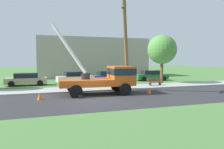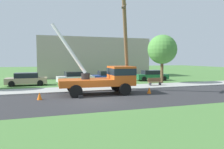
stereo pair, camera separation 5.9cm
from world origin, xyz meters
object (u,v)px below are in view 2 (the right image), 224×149
traffic_cone_behind (39,96)px  parked_sedan_blue (108,76)px  utility_truck (106,77)px  leaning_utility_pole (126,44)px  traffic_cone_curbside (125,87)px  roadside_tree_near (162,50)px  parked_sedan_white (75,77)px  parked_sedan_green (152,75)px  parked_sedan_tan (27,79)px  park_bench (155,82)px  traffic_cone_ahead (149,90)px

traffic_cone_behind → parked_sedan_blue: 13.35m
utility_truck → leaning_utility_pole: 3.59m
utility_truck → parked_sedan_blue: size_ratio=1.53×
traffic_cone_curbside → roadside_tree_near: bearing=32.4°
parked_sedan_white → parked_sedan_green: size_ratio=1.00×
traffic_cone_behind → roadside_tree_near: bearing=24.9°
traffic_cone_behind → parked_sedan_green: 17.73m
roadside_tree_near → traffic_cone_behind: bearing=-155.1°
parked_sedan_tan → parked_sedan_green: size_ratio=0.97×
traffic_cone_curbside → leaning_utility_pole: bearing=-108.0°
parked_sedan_tan → parked_sedan_blue: bearing=5.5°
utility_truck → traffic_cone_curbside: 2.89m
park_bench → parked_sedan_blue: bearing=120.5°
traffic_cone_ahead → parked_sedan_tan: (-10.40, 9.35, 0.43)m
utility_truck → traffic_cone_curbside: utility_truck is taller
traffic_cone_behind → traffic_cone_curbside: size_ratio=1.00×
roadside_tree_near → parked_sedan_white: bearing=161.0°
parked_sedan_green → leaning_utility_pole: bearing=-130.6°
parked_sedan_tan → traffic_cone_curbside: bearing=-37.3°
traffic_cone_behind → parked_sedan_white: parked_sedan_white is taller
utility_truck → parked_sedan_green: bearing=44.4°
utility_truck → parked_sedan_white: 9.04m
traffic_cone_ahead → parked_sedan_blue: (-0.54, 10.29, 0.43)m
traffic_cone_behind → roadside_tree_near: size_ratio=0.10×
leaning_utility_pole → traffic_cone_ahead: (1.55, -1.58, -4.05)m
parked_sedan_tan → parked_sedan_blue: 9.90m
traffic_cone_behind → traffic_cone_curbside: 8.05m
traffic_cone_curbside → parked_sedan_tan: parked_sedan_tan is taller
traffic_cone_ahead → roadside_tree_near: (5.14, 6.47, 3.82)m
parked_sedan_green → parked_sedan_blue: bearing=177.2°
traffic_cone_behind → traffic_cone_curbside: bearing=17.8°
traffic_cone_curbside → parked_sedan_blue: parked_sedan_blue is taller
leaning_utility_pole → roadside_tree_near: size_ratio=1.44×
leaning_utility_pole → parked_sedan_blue: (1.01, 8.71, -3.62)m
parked_sedan_blue → parked_sedan_white: bearing=-175.0°
park_bench → roadside_tree_near: (2.16, 2.15, 3.64)m
parked_sedan_tan → roadside_tree_near: roadside_tree_near is taller
roadside_tree_near → traffic_cone_ahead: bearing=-128.5°
parked_sedan_white → park_bench: 9.63m
utility_truck → traffic_cone_behind: size_ratio=12.06×
traffic_cone_ahead → parked_sedan_blue: 10.31m
leaning_utility_pole → parked_sedan_tan: bearing=138.7°
traffic_cone_ahead → parked_sedan_tan: size_ratio=0.13×
parked_sedan_blue → traffic_cone_ahead: bearing=-87.0°
parked_sedan_green → traffic_cone_ahead: bearing=-119.5°
traffic_cone_ahead → parked_sedan_tan: parked_sedan_tan is taller
traffic_cone_curbside → parked_sedan_green: 10.29m
utility_truck → traffic_cone_ahead: bearing=-15.7°
utility_truck → parked_sedan_blue: bearing=72.1°
traffic_cone_curbside → park_bench: (4.26, 1.93, 0.18)m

